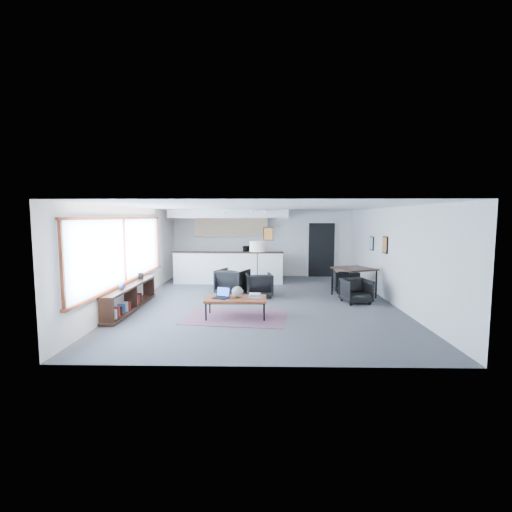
{
  "coord_description": "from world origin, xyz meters",
  "views": [
    {
      "loc": [
        0.05,
        -10.08,
        2.33
      ],
      "look_at": [
        -0.17,
        0.4,
        1.23
      ],
      "focal_mm": 26.0,
      "sensor_mm": 36.0,
      "label": 1
    }
  ],
  "objects_px": {
    "book_stack": "(255,295)",
    "dining_chair_near": "(356,292)",
    "laptop": "(222,295)",
    "armchair_right": "(259,284)",
    "dining_chair_far": "(345,282)",
    "floor_lamp": "(257,248)",
    "ceramic_pot": "(238,292)",
    "coffee_table": "(236,299)",
    "armchair_left": "(233,280)",
    "microwave": "(250,249)",
    "dining_table": "(354,270)"
  },
  "relations": [
    {
      "from": "dining_table",
      "to": "microwave",
      "type": "relative_size",
      "value": 2.55
    },
    {
      "from": "coffee_table",
      "to": "laptop",
      "type": "xyz_separation_m",
      "value": [
        -0.32,
        0.01,
        0.11
      ]
    },
    {
      "from": "ceramic_pot",
      "to": "coffee_table",
      "type": "bearing_deg",
      "value": -156.6
    },
    {
      "from": "dining_chair_near",
      "to": "laptop",
      "type": "bearing_deg",
      "value": -169.41
    },
    {
      "from": "coffee_table",
      "to": "microwave",
      "type": "bearing_deg",
      "value": 88.22
    },
    {
      "from": "book_stack",
      "to": "floor_lamp",
      "type": "relative_size",
      "value": 0.19
    },
    {
      "from": "dining_chair_far",
      "to": "microwave",
      "type": "relative_size",
      "value": 1.23
    },
    {
      "from": "laptop",
      "to": "armchair_right",
      "type": "distance_m",
      "value": 2.39
    },
    {
      "from": "coffee_table",
      "to": "laptop",
      "type": "relative_size",
      "value": 3.43
    },
    {
      "from": "floor_lamp",
      "to": "microwave",
      "type": "distance_m",
      "value": 3.2
    },
    {
      "from": "laptop",
      "to": "dining_table",
      "type": "distance_m",
      "value": 4.31
    },
    {
      "from": "ceramic_pot",
      "to": "armchair_right",
      "type": "distance_m",
      "value": 2.28
    },
    {
      "from": "armchair_left",
      "to": "dining_chair_near",
      "type": "relative_size",
      "value": 1.39
    },
    {
      "from": "dining_chair_near",
      "to": "floor_lamp",
      "type": "bearing_deg",
      "value": 145.05
    },
    {
      "from": "armchair_right",
      "to": "dining_chair_far",
      "type": "distance_m",
      "value": 2.81
    },
    {
      "from": "ceramic_pot",
      "to": "armchair_right",
      "type": "height_order",
      "value": "armchair_right"
    },
    {
      "from": "armchair_left",
      "to": "floor_lamp",
      "type": "bearing_deg",
      "value": -153.58
    },
    {
      "from": "floor_lamp",
      "to": "microwave",
      "type": "bearing_deg",
      "value": 96.21
    },
    {
      "from": "book_stack",
      "to": "armchair_right",
      "type": "xyz_separation_m",
      "value": [
        0.05,
        2.17,
        -0.12
      ]
    },
    {
      "from": "armchair_right",
      "to": "dining_table",
      "type": "xyz_separation_m",
      "value": [
        2.79,
        0.1,
        0.39
      ]
    },
    {
      "from": "floor_lamp",
      "to": "armchair_left",
      "type": "bearing_deg",
      "value": -175.42
    },
    {
      "from": "armchair_left",
      "to": "dining_table",
      "type": "bearing_deg",
      "value": -161.52
    },
    {
      "from": "ceramic_pot",
      "to": "book_stack",
      "type": "relative_size",
      "value": 0.88
    },
    {
      "from": "floor_lamp",
      "to": "dining_chair_near",
      "type": "bearing_deg",
      "value": -22.02
    },
    {
      "from": "armchair_right",
      "to": "dining_table",
      "type": "height_order",
      "value": "dining_table"
    },
    {
      "from": "book_stack",
      "to": "dining_chair_near",
      "type": "xyz_separation_m",
      "value": [
        2.71,
        1.45,
        -0.19
      ]
    },
    {
      "from": "floor_lamp",
      "to": "dining_chair_near",
      "type": "height_order",
      "value": "floor_lamp"
    },
    {
      "from": "ceramic_pot",
      "to": "dining_table",
      "type": "relative_size",
      "value": 0.2
    },
    {
      "from": "laptop",
      "to": "dining_chair_far",
      "type": "height_order",
      "value": "laptop"
    },
    {
      "from": "coffee_table",
      "to": "armchair_left",
      "type": "bearing_deg",
      "value": 95.79
    },
    {
      "from": "ceramic_pot",
      "to": "dining_table",
      "type": "distance_m",
      "value": 4.0
    },
    {
      "from": "microwave",
      "to": "armchair_left",
      "type": "bearing_deg",
      "value": -95.57
    },
    {
      "from": "book_stack",
      "to": "dining_chair_far",
      "type": "relative_size",
      "value": 0.47
    },
    {
      "from": "coffee_table",
      "to": "dining_chair_far",
      "type": "height_order",
      "value": "dining_chair_far"
    },
    {
      "from": "coffee_table",
      "to": "dining_table",
      "type": "distance_m",
      "value": 4.06
    },
    {
      "from": "ceramic_pot",
      "to": "dining_chair_far",
      "type": "xyz_separation_m",
      "value": [
        3.16,
        3.01,
        -0.28
      ]
    },
    {
      "from": "armchair_right",
      "to": "dining_table",
      "type": "distance_m",
      "value": 2.82
    },
    {
      "from": "ceramic_pot",
      "to": "microwave",
      "type": "bearing_deg",
      "value": 89.33
    },
    {
      "from": "microwave",
      "to": "dining_table",
      "type": "bearing_deg",
      "value": -45.79
    },
    {
      "from": "coffee_table",
      "to": "dining_chair_near",
      "type": "height_order",
      "value": "dining_chair_near"
    },
    {
      "from": "armchair_left",
      "to": "dining_chair_far",
      "type": "height_order",
      "value": "armchair_left"
    },
    {
      "from": "coffee_table",
      "to": "microwave",
      "type": "xyz_separation_m",
      "value": [
        0.1,
        5.79,
        0.68
      ]
    },
    {
      "from": "dining_chair_far",
      "to": "coffee_table",
      "type": "bearing_deg",
      "value": 45.49
    },
    {
      "from": "dining_chair_far",
      "to": "armchair_right",
      "type": "bearing_deg",
      "value": 18.22
    },
    {
      "from": "armchair_right",
      "to": "book_stack",
      "type": "bearing_deg",
      "value": 79.19
    },
    {
      "from": "ceramic_pot",
      "to": "dining_table",
      "type": "height_order",
      "value": "dining_table"
    },
    {
      "from": "armchair_right",
      "to": "dining_table",
      "type": "relative_size",
      "value": 0.58
    },
    {
      "from": "floor_lamp",
      "to": "laptop",
      "type": "bearing_deg",
      "value": -106.46
    },
    {
      "from": "armchair_right",
      "to": "microwave",
      "type": "xyz_separation_m",
      "value": [
        -0.39,
        3.55,
        0.72
      ]
    },
    {
      "from": "dining_chair_far",
      "to": "floor_lamp",
      "type": "bearing_deg",
      "value": 10.53
    }
  ]
}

